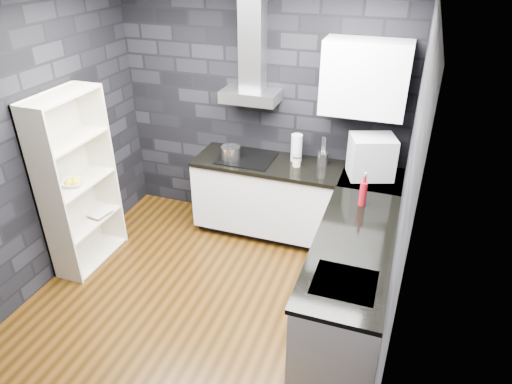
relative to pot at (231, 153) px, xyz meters
The scene contains 27 objects.
ground 1.58m from the pot, 80.34° to the right, with size 3.20×3.20×0.00m, color #41260A.
wall_back 0.59m from the pot, 62.16° to the left, with size 3.20×0.05×2.70m, color black.
wall_front 2.89m from the pot, 85.81° to the right, with size 3.20×0.05×2.70m, color black.
wall_left 1.91m from the pot, 139.04° to the right, with size 0.05×3.20×2.70m, color black.
wall_right 2.24m from the pot, 33.82° to the right, with size 0.05×3.20×2.70m, color black.
toekick_back 1.17m from the pot, ahead, with size 2.18×0.50×0.10m, color black.
toekick_right 2.13m from the pot, 36.08° to the right, with size 0.50×1.78×0.10m, color black.
counter_back_cab 0.87m from the pot, ahead, with size 2.20×0.60×0.76m, color silver.
counter_right_cab 1.95m from the pot, 36.80° to the right, with size 0.60×1.80×0.76m, color silver.
counter_back_top 0.72m from the pot, ahead, with size 2.20×0.62×0.04m, color black.
counter_right_top 1.88m from the pot, 36.98° to the right, with size 0.62×1.80×0.04m, color black.
counter_corner_top 1.51m from the pot, ahead, with size 0.62×0.62×0.04m, color black.
hood_body 0.64m from the pot, 51.63° to the left, with size 0.60×0.34×0.12m, color #A5A5A9.
hood_chimney 1.14m from the pot, 59.58° to the left, with size 0.24×0.20×0.90m, color #A5A5A9.
upper_cabinet 1.59m from the pot, ahead, with size 0.80×0.35×0.70m, color white.
cooktop 0.19m from the pot, 24.06° to the left, with size 0.58×0.50×0.01m, color black.
sink_rim 2.22m from the pot, 47.19° to the right, with size 0.44×0.40×0.01m, color #A5A5A9.
pot is the anchor object (origin of this frame).
glass_vase 0.71m from the pot, 16.24° to the left, with size 0.12×0.12×0.30m, color silver.
storage_jar 0.72m from the pot, ahead, with size 0.08×0.08×0.10m, color beige.
utensil_crock 0.99m from the pot, 10.25° to the left, with size 0.11×0.11×0.14m, color silver.
appliance_garage 1.48m from the pot, ahead, with size 0.42×0.33×0.42m, color #B6B8BF.
red_bottle 1.57m from the pot, 19.34° to the right, with size 0.07×0.07×0.23m, color maroon.
bookshelf 1.58m from the pot, 139.92° to the right, with size 0.34×0.80×1.80m, color beige.
fruit_bowl 1.62m from the pot, 138.37° to the right, with size 0.21×0.21×0.05m, color white.
book_red 1.54m from the pot, 144.55° to the right, with size 0.16×0.02×0.21m, color #953522.
book_second 1.53m from the pot, 145.10° to the right, with size 0.17×0.02×0.23m, color #B2B2B2.
Camera 1 is at (1.52, -2.94, 3.00)m, focal length 32.00 mm.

